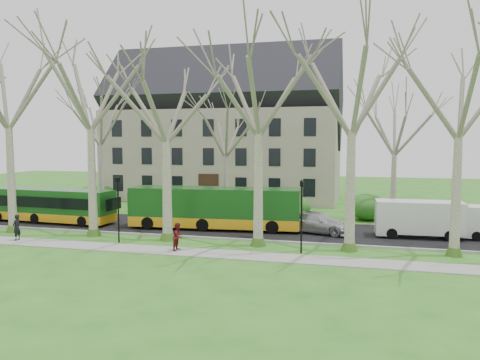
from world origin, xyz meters
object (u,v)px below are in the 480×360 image
Objects in this scene: bus_lead at (50,205)px; sedan at (318,223)px; van_a at (419,219)px; pedestrian_a at (17,227)px; bus_follow at (215,208)px; pedestrian_b at (178,237)px.

bus_lead reaches higher than sedan.
van_a is 3.32× the size of pedestrian_a.
bus_follow is 13.67m from pedestrian_a.
van_a reaches higher than pedestrian_a.
sedan is (21.62, 0.82, -0.65)m from bus_lead.
bus_follow reaches higher than sedan.
van_a is at bearing -72.68° from sedan.
pedestrian_a is 11.53m from pedestrian_b.
bus_lead reaches higher than pedestrian_b.
van_a is (28.48, 0.99, -0.14)m from bus_lead.
van_a is at bearing -55.74° from pedestrian_b.
pedestrian_b is (-7.75, -7.48, 0.10)m from sedan.
pedestrian_a reaches higher than pedestrian_b.
bus_lead is 15.39m from pedestrian_b.
bus_lead is 6.66× the size of pedestrian_b.
sedan is at bearing 179.73° from van_a.
bus_follow is at bearing -179.85° from van_a.
pedestrian_b is at bearing 149.90° from sedan.
sedan is (7.67, 0.29, -0.86)m from bus_follow.
pedestrian_a is at bearing -67.10° from bus_lead.
pedestrian_b is at bearing 88.54° from pedestrian_a.
bus_lead is at bearing 177.63° from bus_follow.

